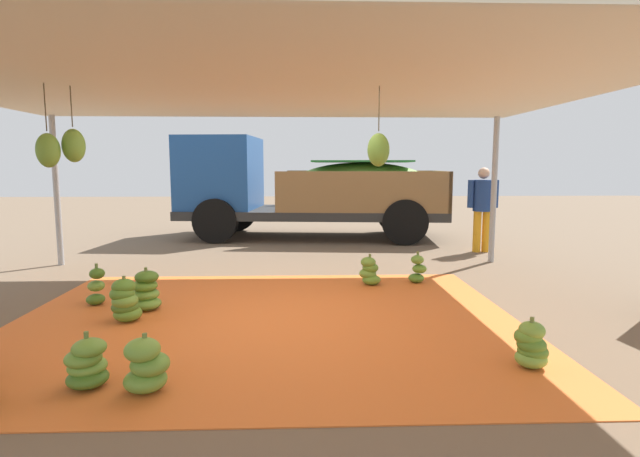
{
  "coord_description": "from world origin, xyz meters",
  "views": [
    {
      "loc": [
        0.41,
        -5.3,
        1.71
      ],
      "look_at": [
        0.67,
        1.89,
        0.8
      ],
      "focal_mm": 27.67,
      "sensor_mm": 36.0,
      "label": 1
    }
  ],
  "objects_px": {
    "banana_bunch_7": "(96,288)",
    "cargo_truck_main": "(303,187)",
    "banana_bunch_5": "(87,364)",
    "banana_bunch_2": "(146,367)",
    "banana_bunch_4": "(418,270)",
    "banana_bunch_6": "(125,302)",
    "banana_bunch_9": "(370,272)",
    "banana_bunch_1": "(146,291)",
    "banana_bunch_8": "(531,346)",
    "worker_0": "(483,203)"
  },
  "relations": [
    {
      "from": "banana_bunch_8",
      "to": "banana_bunch_1",
      "type": "bearing_deg",
      "value": 154.21
    },
    {
      "from": "banana_bunch_2",
      "to": "banana_bunch_8",
      "type": "xyz_separation_m",
      "value": [
        3.12,
        0.36,
        -0.01
      ]
    },
    {
      "from": "banana_bunch_5",
      "to": "worker_0",
      "type": "xyz_separation_m",
      "value": [
        5.26,
        5.94,
        0.79
      ]
    },
    {
      "from": "banana_bunch_4",
      "to": "banana_bunch_7",
      "type": "relative_size",
      "value": 0.89
    },
    {
      "from": "banana_bunch_8",
      "to": "worker_0",
      "type": "distance_m",
      "value": 5.98
    },
    {
      "from": "banana_bunch_8",
      "to": "banana_bunch_2",
      "type": "bearing_deg",
      "value": -173.38
    },
    {
      "from": "banana_bunch_1",
      "to": "banana_bunch_5",
      "type": "bearing_deg",
      "value": -84.65
    },
    {
      "from": "banana_bunch_1",
      "to": "banana_bunch_5",
      "type": "relative_size",
      "value": 1.17
    },
    {
      "from": "banana_bunch_9",
      "to": "worker_0",
      "type": "height_order",
      "value": "worker_0"
    },
    {
      "from": "banana_bunch_6",
      "to": "banana_bunch_9",
      "type": "xyz_separation_m",
      "value": [
        2.92,
        1.59,
        -0.03
      ]
    },
    {
      "from": "banana_bunch_6",
      "to": "worker_0",
      "type": "bearing_deg",
      "value": 37.89
    },
    {
      "from": "banana_bunch_6",
      "to": "cargo_truck_main",
      "type": "height_order",
      "value": "cargo_truck_main"
    },
    {
      "from": "banana_bunch_8",
      "to": "banana_bunch_7",
      "type": "bearing_deg",
      "value": 155.25
    },
    {
      "from": "banana_bunch_4",
      "to": "banana_bunch_8",
      "type": "distance_m",
      "value": 3.09
    },
    {
      "from": "banana_bunch_9",
      "to": "banana_bunch_8",
      "type": "bearing_deg",
      "value": -71.89
    },
    {
      "from": "banana_bunch_9",
      "to": "worker_0",
      "type": "bearing_deg",
      "value": 46.01
    },
    {
      "from": "banana_bunch_7",
      "to": "banana_bunch_4",
      "type": "bearing_deg",
      "value": 13.52
    },
    {
      "from": "banana_bunch_1",
      "to": "banana_bunch_8",
      "type": "distance_m",
      "value": 4.22
    },
    {
      "from": "banana_bunch_7",
      "to": "worker_0",
      "type": "height_order",
      "value": "worker_0"
    },
    {
      "from": "banana_bunch_2",
      "to": "banana_bunch_9",
      "type": "height_order",
      "value": "banana_bunch_2"
    },
    {
      "from": "banana_bunch_2",
      "to": "banana_bunch_4",
      "type": "height_order",
      "value": "banana_bunch_2"
    },
    {
      "from": "worker_0",
      "to": "banana_bunch_1",
      "type": "bearing_deg",
      "value": -144.76
    },
    {
      "from": "banana_bunch_9",
      "to": "worker_0",
      "type": "xyz_separation_m",
      "value": [
        2.62,
        2.71,
        0.78
      ]
    },
    {
      "from": "worker_0",
      "to": "banana_bunch_8",
      "type": "bearing_deg",
      "value": -106.15
    },
    {
      "from": "banana_bunch_6",
      "to": "cargo_truck_main",
      "type": "relative_size",
      "value": 0.08
    },
    {
      "from": "banana_bunch_7",
      "to": "cargo_truck_main",
      "type": "relative_size",
      "value": 0.08
    },
    {
      "from": "banana_bunch_2",
      "to": "banana_bunch_4",
      "type": "distance_m",
      "value": 4.49
    },
    {
      "from": "banana_bunch_4",
      "to": "cargo_truck_main",
      "type": "distance_m",
      "value": 5.2
    },
    {
      "from": "banana_bunch_6",
      "to": "banana_bunch_8",
      "type": "xyz_separation_m",
      "value": [
        3.89,
        -1.38,
        -0.04
      ]
    },
    {
      "from": "banana_bunch_8",
      "to": "cargo_truck_main",
      "type": "xyz_separation_m",
      "value": [
        -1.92,
        7.9,
        1.01
      ]
    },
    {
      "from": "banana_bunch_4",
      "to": "banana_bunch_6",
      "type": "bearing_deg",
      "value": -154.91
    },
    {
      "from": "banana_bunch_2",
      "to": "banana_bunch_5",
      "type": "xyz_separation_m",
      "value": [
        -0.49,
        0.11,
        -0.02
      ]
    },
    {
      "from": "banana_bunch_5",
      "to": "banana_bunch_6",
      "type": "bearing_deg",
      "value": 99.79
    },
    {
      "from": "banana_bunch_6",
      "to": "worker_0",
      "type": "height_order",
      "value": "worker_0"
    },
    {
      "from": "banana_bunch_8",
      "to": "cargo_truck_main",
      "type": "distance_m",
      "value": 8.19
    },
    {
      "from": "cargo_truck_main",
      "to": "worker_0",
      "type": "relative_size",
      "value": 3.77
    },
    {
      "from": "banana_bunch_6",
      "to": "banana_bunch_8",
      "type": "relative_size",
      "value": 1.17
    },
    {
      "from": "banana_bunch_5",
      "to": "cargo_truck_main",
      "type": "xyz_separation_m",
      "value": [
        1.69,
        8.15,
        1.02
      ]
    },
    {
      "from": "banana_bunch_4",
      "to": "worker_0",
      "type": "xyz_separation_m",
      "value": [
        1.9,
        2.6,
        0.79
      ]
    },
    {
      "from": "banana_bunch_6",
      "to": "banana_bunch_8",
      "type": "distance_m",
      "value": 4.13
    },
    {
      "from": "banana_bunch_1",
      "to": "banana_bunch_4",
      "type": "height_order",
      "value": "banana_bunch_1"
    },
    {
      "from": "banana_bunch_8",
      "to": "banana_bunch_9",
      "type": "relative_size",
      "value": 0.96
    },
    {
      "from": "banana_bunch_6",
      "to": "cargo_truck_main",
      "type": "distance_m",
      "value": 6.88
    },
    {
      "from": "banana_bunch_7",
      "to": "worker_0",
      "type": "distance_m",
      "value": 7.16
    },
    {
      "from": "banana_bunch_1",
      "to": "banana_bunch_5",
      "type": "height_order",
      "value": "banana_bunch_1"
    },
    {
      "from": "banana_bunch_5",
      "to": "banana_bunch_9",
      "type": "xyz_separation_m",
      "value": [
        2.64,
        3.23,
        0.01
      ]
    },
    {
      "from": "banana_bunch_5",
      "to": "banana_bunch_7",
      "type": "distance_m",
      "value": 2.48
    },
    {
      "from": "banana_bunch_6",
      "to": "banana_bunch_9",
      "type": "bearing_deg",
      "value": 28.66
    },
    {
      "from": "banana_bunch_4",
      "to": "banana_bunch_9",
      "type": "xyz_separation_m",
      "value": [
        -0.72,
        -0.11,
        0.0
      ]
    },
    {
      "from": "banana_bunch_7",
      "to": "worker_0",
      "type": "bearing_deg",
      "value": 30.58
    }
  ]
}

